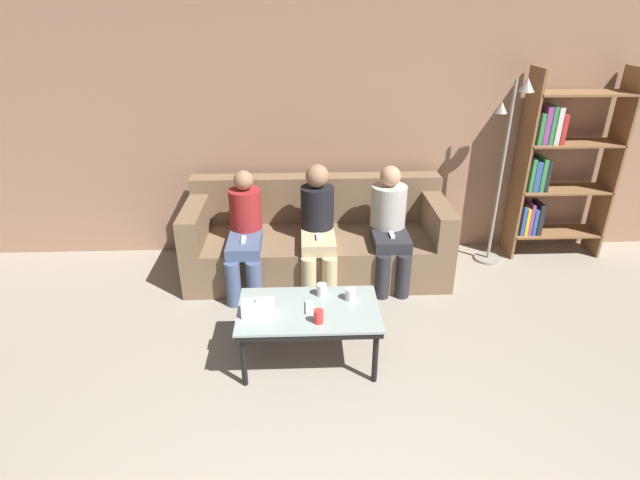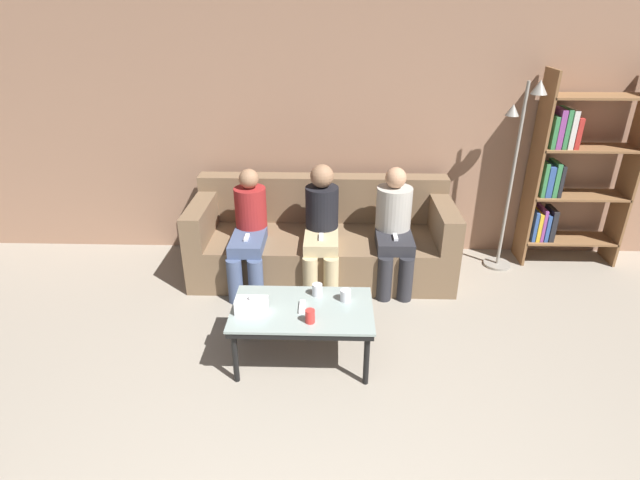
{
  "view_description": "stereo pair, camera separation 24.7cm",
  "coord_description": "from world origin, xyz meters",
  "px_view_note": "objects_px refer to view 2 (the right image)",
  "views": [
    {
      "loc": [
        -0.14,
        -0.93,
        2.37
      ],
      "look_at": [
        0.0,
        2.63,
        0.66
      ],
      "focal_mm": 28.0,
      "sensor_mm": 36.0,
      "label": 1
    },
    {
      "loc": [
        0.1,
        -0.93,
        2.37
      ],
      "look_at": [
        0.0,
        2.63,
        0.66
      ],
      "focal_mm": 28.0,
      "sensor_mm": 36.0,
      "label": 2
    }
  ],
  "objects_px": {
    "tissue_box": "(252,305)",
    "cup_near_left": "(317,290)",
    "couch": "(322,241)",
    "seated_person_mid_right": "(394,226)",
    "cup_far_center": "(310,316)",
    "seated_person_left_end": "(249,229)",
    "game_remote": "(302,307)",
    "bookshelf": "(568,173)",
    "cup_near_right": "(346,295)",
    "seated_person_mid_left": "(322,225)",
    "standing_lamp": "(517,158)",
    "coffee_table": "(302,313)"
  },
  "relations": [
    {
      "from": "coffee_table",
      "to": "cup_near_right",
      "type": "bearing_deg",
      "value": 19.37
    },
    {
      "from": "cup_near_right",
      "to": "cup_near_left",
      "type": "bearing_deg",
      "value": 161.88
    },
    {
      "from": "cup_near_left",
      "to": "tissue_box",
      "type": "distance_m",
      "value": 0.5
    },
    {
      "from": "cup_near_left",
      "to": "seated_person_mid_right",
      "type": "bearing_deg",
      "value": 56.17
    },
    {
      "from": "game_remote",
      "to": "standing_lamp",
      "type": "relative_size",
      "value": 0.08
    },
    {
      "from": "tissue_box",
      "to": "cup_near_right",
      "type": "bearing_deg",
      "value": 14.06
    },
    {
      "from": "cup_near_right",
      "to": "standing_lamp",
      "type": "xyz_separation_m",
      "value": [
        1.56,
        1.4,
        0.61
      ]
    },
    {
      "from": "cup_near_right",
      "to": "seated_person_mid_left",
      "type": "distance_m",
      "value": 1.05
    },
    {
      "from": "game_remote",
      "to": "seated_person_mid_left",
      "type": "distance_m",
      "value": 1.14
    },
    {
      "from": "tissue_box",
      "to": "cup_near_left",
      "type": "bearing_deg",
      "value": 27.3
    },
    {
      "from": "seated_person_mid_right",
      "to": "tissue_box",
      "type": "bearing_deg",
      "value": -132.36
    },
    {
      "from": "coffee_table",
      "to": "seated_person_mid_left",
      "type": "bearing_deg",
      "value": 84.69
    },
    {
      "from": "couch",
      "to": "seated_person_left_end",
      "type": "height_order",
      "value": "seated_person_left_end"
    },
    {
      "from": "game_remote",
      "to": "seated_person_left_end",
      "type": "distance_m",
      "value": 1.23
    },
    {
      "from": "game_remote",
      "to": "seated_person_mid_left",
      "type": "relative_size",
      "value": 0.14
    },
    {
      "from": "cup_near_left",
      "to": "standing_lamp",
      "type": "xyz_separation_m",
      "value": [
        1.76,
        1.33,
        0.6
      ]
    },
    {
      "from": "coffee_table",
      "to": "tissue_box",
      "type": "distance_m",
      "value": 0.36
    },
    {
      "from": "seated_person_mid_left",
      "to": "game_remote",
      "type": "bearing_deg",
      "value": -95.31
    },
    {
      "from": "cup_near_left",
      "to": "tissue_box",
      "type": "bearing_deg",
      "value": -152.7
    },
    {
      "from": "tissue_box",
      "to": "coffee_table",
      "type": "bearing_deg",
      "value": 9.15
    },
    {
      "from": "cup_far_center",
      "to": "seated_person_left_end",
      "type": "relative_size",
      "value": 0.09
    },
    {
      "from": "bookshelf",
      "to": "cup_near_left",
      "type": "bearing_deg",
      "value": -147.55
    },
    {
      "from": "coffee_table",
      "to": "cup_far_center",
      "type": "bearing_deg",
      "value": -69.42
    },
    {
      "from": "game_remote",
      "to": "standing_lamp",
      "type": "distance_m",
      "value": 2.48
    },
    {
      "from": "game_remote",
      "to": "bookshelf",
      "type": "distance_m",
      "value": 2.96
    },
    {
      "from": "couch",
      "to": "seated_person_mid_right",
      "type": "relative_size",
      "value": 2.22
    },
    {
      "from": "standing_lamp",
      "to": "seated_person_mid_right",
      "type": "xyz_separation_m",
      "value": [
        -1.11,
        -0.36,
        -0.52
      ]
    },
    {
      "from": "seated_person_mid_right",
      "to": "seated_person_left_end",
      "type": "bearing_deg",
      "value": -178.19
    },
    {
      "from": "coffee_table",
      "to": "seated_person_mid_left",
      "type": "relative_size",
      "value": 0.9
    },
    {
      "from": "coffee_table",
      "to": "standing_lamp",
      "type": "bearing_deg",
      "value": 38.93
    },
    {
      "from": "standing_lamp",
      "to": "tissue_box",
      "type": "bearing_deg",
      "value": -144.73
    },
    {
      "from": "seated_person_left_end",
      "to": "tissue_box",
      "type": "bearing_deg",
      "value": -80.41
    },
    {
      "from": "cup_far_center",
      "to": "game_remote",
      "type": "bearing_deg",
      "value": 110.58
    },
    {
      "from": "couch",
      "to": "cup_near_right",
      "type": "height_order",
      "value": "couch"
    },
    {
      "from": "cup_near_right",
      "to": "bookshelf",
      "type": "distance_m",
      "value": 2.65
    },
    {
      "from": "seated_person_mid_left",
      "to": "coffee_table",
      "type": "bearing_deg",
      "value": -95.31
    },
    {
      "from": "cup_far_center",
      "to": "game_remote",
      "type": "height_order",
      "value": "cup_far_center"
    },
    {
      "from": "seated_person_mid_left",
      "to": "seated_person_left_end",
      "type": "bearing_deg",
      "value": -177.38
    },
    {
      "from": "bookshelf",
      "to": "seated_person_mid_right",
      "type": "relative_size",
      "value": 1.72
    },
    {
      "from": "cup_far_center",
      "to": "tissue_box",
      "type": "bearing_deg",
      "value": 164.54
    },
    {
      "from": "couch",
      "to": "seated_person_mid_right",
      "type": "bearing_deg",
      "value": -18.38
    },
    {
      "from": "tissue_box",
      "to": "bookshelf",
      "type": "bearing_deg",
      "value": 31.66
    },
    {
      "from": "cup_near_right",
      "to": "seated_person_mid_right",
      "type": "xyz_separation_m",
      "value": [
        0.45,
        1.04,
        0.08
      ]
    },
    {
      "from": "game_remote",
      "to": "standing_lamp",
      "type": "xyz_separation_m",
      "value": [
        1.86,
        1.5,
        0.64
      ]
    },
    {
      "from": "coffee_table",
      "to": "seated_person_left_end",
      "type": "bearing_deg",
      "value": 116.05
    },
    {
      "from": "couch",
      "to": "standing_lamp",
      "type": "distance_m",
      "value": 1.93
    },
    {
      "from": "cup_far_center",
      "to": "seated_person_left_end",
      "type": "xyz_separation_m",
      "value": [
        -0.6,
        1.27,
        0.06
      ]
    },
    {
      "from": "game_remote",
      "to": "cup_near_left",
      "type": "bearing_deg",
      "value": 60.15
    },
    {
      "from": "couch",
      "to": "standing_lamp",
      "type": "height_order",
      "value": "standing_lamp"
    },
    {
      "from": "tissue_box",
      "to": "seated_person_mid_left",
      "type": "height_order",
      "value": "seated_person_mid_left"
    }
  ]
}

